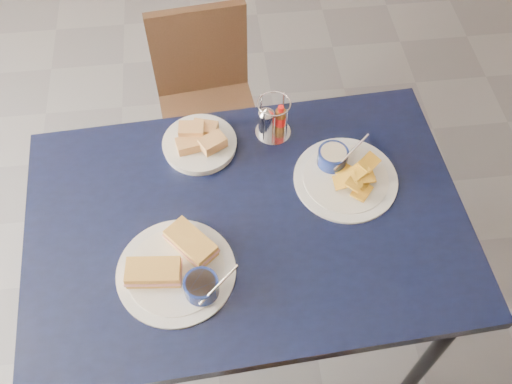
{
  "coord_description": "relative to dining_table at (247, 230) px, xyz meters",
  "views": [
    {
      "loc": [
        -0.31,
        -0.75,
        2.12
      ],
      "look_at": [
        -0.21,
        0.12,
        0.82
      ],
      "focal_mm": 40.0,
      "sensor_mm": 36.0,
      "label": 1
    }
  ],
  "objects": [
    {
      "name": "plantain_plate",
      "position": [
        0.29,
        0.12,
        0.08
      ],
      "size": [
        0.3,
        0.3,
        0.12
      ],
      "color": "white",
      "rests_on": "dining_table"
    },
    {
      "name": "sandwich_plate",
      "position": [
        -0.19,
        -0.14,
        0.09
      ],
      "size": [
        0.32,
        0.32,
        0.12
      ],
      "color": "white",
      "rests_on": "dining_table"
    },
    {
      "name": "ground",
      "position": [
        0.24,
        -0.08,
        -0.69
      ],
      "size": [
        6.0,
        6.0,
        0.0
      ],
      "primitive_type": "plane",
      "color": "#515156",
      "rests_on": "ground"
    },
    {
      "name": "dining_table",
      "position": [
        0.0,
        0.0,
        0.0
      ],
      "size": [
        1.27,
        0.88,
        0.75
      ],
      "color": "black",
      "rests_on": "ground"
    },
    {
      "name": "chair_far",
      "position": [
        -0.08,
        0.79,
        -0.23
      ],
      "size": [
        0.41,
        0.4,
        0.79
      ],
      "color": "black",
      "rests_on": "ground"
    },
    {
      "name": "bread_basket",
      "position": [
        -0.11,
        0.27,
        0.09
      ],
      "size": [
        0.22,
        0.22,
        0.07
      ],
      "color": "white",
      "rests_on": "dining_table"
    },
    {
      "name": "condiment_caddy",
      "position": [
        0.11,
        0.3,
        0.12
      ],
      "size": [
        0.11,
        0.11,
        0.14
      ],
      "color": "silver",
      "rests_on": "dining_table"
    }
  ]
}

